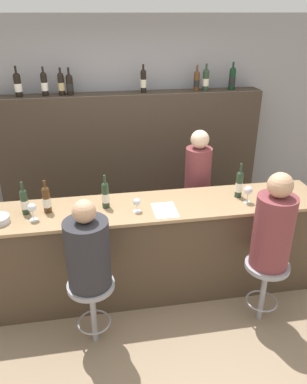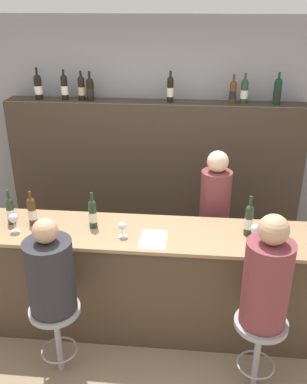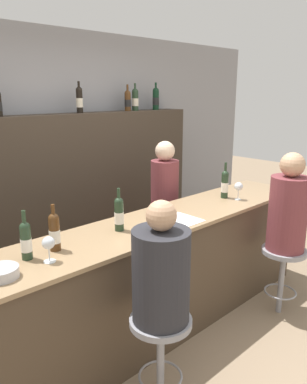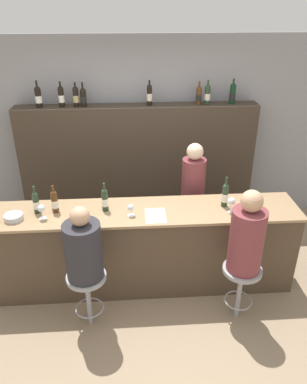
% 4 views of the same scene
% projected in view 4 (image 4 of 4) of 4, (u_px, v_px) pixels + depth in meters
% --- Properties ---
extents(ground_plane, '(16.00, 16.00, 0.00)m').
position_uv_depth(ground_plane, '(145.00, 299.00, 4.17)').
color(ground_plane, '#8C755B').
extents(wall_back, '(6.40, 0.05, 2.60)m').
position_uv_depth(wall_back, '(137.00, 134.00, 5.23)').
color(wall_back, gray).
rests_on(wall_back, ground_plane).
extents(bar_counter, '(3.38, 0.62, 0.98)m').
position_uv_depth(bar_counter, '(143.00, 248.00, 4.20)').
color(bar_counter, '#473828').
rests_on(bar_counter, ground_plane).
extents(back_bar_cabinet, '(3.17, 0.28, 1.76)m').
position_uv_depth(back_bar_cabinet, '(138.00, 168.00, 5.22)').
color(back_bar_cabinet, '#382D23').
rests_on(back_bar_cabinet, ground_plane).
extents(wine_bottle_counter_0, '(0.07, 0.07, 0.31)m').
position_uv_depth(wine_bottle_counter_0, '(36.00, 202.00, 3.88)').
color(wine_bottle_counter_0, '#233823').
rests_on(wine_bottle_counter_0, bar_counter).
extents(wine_bottle_counter_1, '(0.07, 0.07, 0.31)m').
position_uv_depth(wine_bottle_counter_1, '(55.00, 201.00, 3.89)').
color(wine_bottle_counter_1, '#4C2D14').
rests_on(wine_bottle_counter_1, bar_counter).
extents(wine_bottle_counter_2, '(0.07, 0.07, 0.32)m').
position_uv_depth(wine_bottle_counter_2, '(105.00, 199.00, 3.92)').
color(wine_bottle_counter_2, '#233823').
rests_on(wine_bottle_counter_2, bar_counter).
extents(wine_bottle_counter_3, '(0.07, 0.07, 0.34)m').
position_uv_depth(wine_bottle_counter_3, '(225.00, 195.00, 4.00)').
color(wine_bottle_counter_3, '#233823').
rests_on(wine_bottle_counter_3, bar_counter).
extents(wine_bottle_backbar_0, '(0.08, 0.08, 0.33)m').
position_uv_depth(wine_bottle_backbar_0, '(38.00, 97.00, 4.68)').
color(wine_bottle_backbar_0, black).
rests_on(wine_bottle_backbar_0, back_bar_cabinet).
extents(wine_bottle_backbar_1, '(0.07, 0.07, 0.31)m').
position_uv_depth(wine_bottle_backbar_1, '(61.00, 96.00, 4.70)').
color(wine_bottle_backbar_1, black).
rests_on(wine_bottle_backbar_1, back_bar_cabinet).
extents(wine_bottle_backbar_2, '(0.07, 0.07, 0.30)m').
position_uv_depth(wine_bottle_backbar_2, '(76.00, 96.00, 4.71)').
color(wine_bottle_backbar_2, black).
rests_on(wine_bottle_backbar_2, back_bar_cabinet).
extents(wine_bottle_backbar_3, '(0.08, 0.08, 0.30)m').
position_uv_depth(wine_bottle_backbar_3, '(83.00, 97.00, 4.72)').
color(wine_bottle_backbar_3, black).
rests_on(wine_bottle_backbar_3, back_bar_cabinet).
extents(wine_bottle_backbar_4, '(0.07, 0.07, 0.31)m').
position_uv_depth(wine_bottle_backbar_4, '(149.00, 95.00, 4.77)').
color(wine_bottle_backbar_4, black).
rests_on(wine_bottle_backbar_4, back_bar_cabinet).
extents(wine_bottle_backbar_5, '(0.07, 0.07, 0.29)m').
position_uv_depth(wine_bottle_backbar_5, '(199.00, 95.00, 4.81)').
color(wine_bottle_backbar_5, '#4C2D14').
rests_on(wine_bottle_backbar_5, back_bar_cabinet).
extents(wine_bottle_backbar_6, '(0.08, 0.08, 0.31)m').
position_uv_depth(wine_bottle_backbar_6, '(207.00, 94.00, 4.81)').
color(wine_bottle_backbar_6, '#233823').
rests_on(wine_bottle_backbar_6, back_bar_cabinet).
extents(wine_bottle_backbar_7, '(0.08, 0.08, 0.32)m').
position_uv_depth(wine_bottle_backbar_7, '(233.00, 93.00, 4.83)').
color(wine_bottle_backbar_7, black).
rests_on(wine_bottle_backbar_7, back_bar_cabinet).
extents(wine_glass_0, '(0.08, 0.08, 0.16)m').
position_uv_depth(wine_glass_0, '(41.00, 209.00, 3.78)').
color(wine_glass_0, silver).
rests_on(wine_glass_0, bar_counter).
extents(wine_glass_1, '(0.07, 0.07, 0.13)m').
position_uv_depth(wine_glass_1, '(131.00, 208.00, 3.84)').
color(wine_glass_1, silver).
rests_on(wine_glass_1, bar_counter).
extents(wine_glass_2, '(0.08, 0.08, 0.17)m').
position_uv_depth(wine_glass_2, '(232.00, 202.00, 3.89)').
color(wine_glass_2, silver).
rests_on(wine_glass_2, bar_counter).
extents(metal_bowl, '(0.19, 0.19, 0.06)m').
position_uv_depth(metal_bowl, '(14.00, 217.00, 3.80)').
color(metal_bowl, '#B7B7BC').
rests_on(metal_bowl, bar_counter).
extents(tasting_menu, '(0.21, 0.30, 0.00)m').
position_uv_depth(tasting_menu, '(156.00, 216.00, 3.88)').
color(tasting_menu, white).
rests_on(tasting_menu, bar_counter).
extents(bar_stool_left, '(0.39, 0.39, 0.62)m').
position_uv_depth(bar_stool_left, '(87.00, 286.00, 3.65)').
color(bar_stool_left, gray).
rests_on(bar_stool_left, ground_plane).
extents(guest_seated_left, '(0.35, 0.35, 0.75)m').
position_uv_depth(guest_seated_left, '(83.00, 249.00, 3.44)').
color(guest_seated_left, '#28282D').
rests_on(guest_seated_left, bar_stool_left).
extents(bar_stool_right, '(0.39, 0.39, 0.62)m').
position_uv_depth(bar_stool_right, '(241.00, 279.00, 3.74)').
color(bar_stool_right, gray).
rests_on(bar_stool_right, ground_plane).
extents(guest_seated_right, '(0.33, 0.33, 0.86)m').
position_uv_depth(guest_seated_right, '(247.00, 237.00, 3.51)').
color(guest_seated_right, brown).
rests_on(guest_seated_right, bar_stool_right).
extents(bartender, '(0.29, 0.29, 1.50)m').
position_uv_depth(bartender, '(192.00, 204.00, 4.68)').
color(bartender, brown).
rests_on(bartender, ground_plane).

